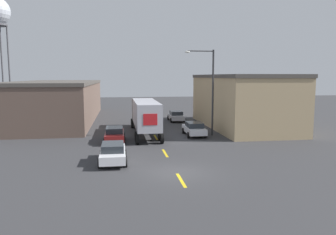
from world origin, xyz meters
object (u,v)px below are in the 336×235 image
object	(u,v)px
semi_truck	(145,113)
parked_car_left_far	(115,134)
parked_car_right_far	(176,116)
parked_car_left_near	(113,152)
street_lamp	(210,86)
parked_car_right_mid	(194,129)

from	to	relation	value
semi_truck	parked_car_left_far	size ratio (longest dim) A/B	2.84
parked_car_right_far	parked_car_left_near	world-z (taller)	same
semi_truck	street_lamp	size ratio (longest dim) A/B	1.42
semi_truck	parked_car_right_far	world-z (taller)	semi_truck
parked_car_left_far	parked_car_right_mid	distance (m)	8.67
semi_truck	parked_car_right_far	distance (m)	10.96
parked_car_left_far	parked_car_right_mid	world-z (taller)	same
semi_truck	parked_car_right_far	xyz separation A→B (m)	(5.16, 9.55, -1.51)
street_lamp	parked_car_left_far	bearing A→B (deg)	-168.83
semi_truck	parked_car_left_far	bearing A→B (deg)	-128.51
parked_car_left_near	semi_truck	bearing A→B (deg)	74.81
parked_car_left_far	street_lamp	bearing A→B (deg)	11.17
parked_car_left_far	street_lamp	world-z (taller)	street_lamp
parked_car_right_mid	parked_car_left_near	world-z (taller)	same
parked_car_right_mid	street_lamp	distance (m)	4.77
semi_truck	parked_car_right_mid	size ratio (longest dim) A/B	2.84
parked_car_left_far	parked_car_right_mid	bearing A→B (deg)	14.46
semi_truck	parked_car_right_mid	bearing A→B (deg)	-21.04
semi_truck	parked_car_left_near	world-z (taller)	semi_truck
parked_car_left_far	parked_car_right_mid	xyz separation A→B (m)	(8.39, 2.16, 0.00)
street_lamp	parked_car_left_near	bearing A→B (deg)	-135.59
semi_truck	parked_car_right_mid	distance (m)	5.72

